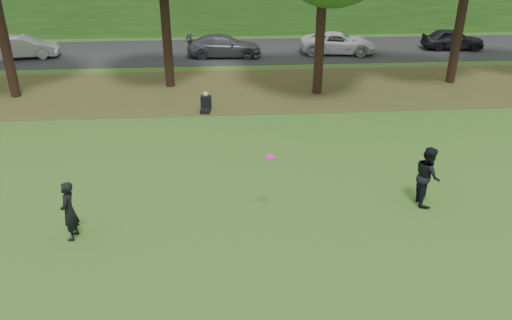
{
  "coord_description": "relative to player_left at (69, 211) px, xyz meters",
  "views": [
    {
      "loc": [
        -0.58,
        -10.07,
        7.28
      ],
      "look_at": [
        0.36,
        2.42,
        1.3
      ],
      "focal_mm": 35.0,
      "sensor_mm": 36.0,
      "label": 1
    }
  ],
  "objects": [
    {
      "name": "leaf_litter",
      "position": [
        4.43,
        12.1,
        -0.79
      ],
      "size": [
        60.0,
        7.0,
        0.01
      ],
      "primitive_type": "cube",
      "color": "#4F361C",
      "rests_on": "ground"
    },
    {
      "name": "parked_cars",
      "position": [
        2.5,
        18.98,
        -0.12
      ],
      "size": [
        37.89,
        2.92,
        1.39
      ],
      "color": "black",
      "rests_on": "street"
    },
    {
      "name": "player_left",
      "position": [
        0.0,
        0.0,
        0.0
      ],
      "size": [
        0.42,
        0.6,
        1.58
      ],
      "primitive_type": "imported",
      "rotation": [
        0.0,
        0.0,
        -1.64
      ],
      "color": "black",
      "rests_on": "ground"
    },
    {
      "name": "ground",
      "position": [
        4.43,
        -0.9,
        -0.79
      ],
      "size": [
        120.0,
        120.0,
        0.0
      ],
      "primitive_type": "plane",
      "color": "#395A1C",
      "rests_on": "ground"
    },
    {
      "name": "street",
      "position": [
        4.43,
        20.1,
        -0.78
      ],
      "size": [
        70.0,
        7.0,
        0.02
      ],
      "primitive_type": "cube",
      "color": "black",
      "rests_on": "ground"
    },
    {
      "name": "player_right",
      "position": [
        9.58,
        1.05,
        0.07
      ],
      "size": [
        0.74,
        0.9,
        1.73
      ],
      "primitive_type": "imported",
      "rotation": [
        0.0,
        0.0,
        1.47
      ],
      "color": "black",
      "rests_on": "ground"
    },
    {
      "name": "seated_person",
      "position": [
        3.23,
        9.27,
        -0.48
      ],
      "size": [
        0.49,
        0.77,
        0.83
      ],
      "rotation": [
        0.0,
        0.0,
        -0.12
      ],
      "color": "black",
      "rests_on": "ground"
    },
    {
      "name": "frisbee",
      "position": [
        5.1,
        0.7,
        0.98
      ],
      "size": [
        0.34,
        0.35,
        0.12
      ],
      "color": "#FF15A3",
      "rests_on": "ground"
    }
  ]
}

